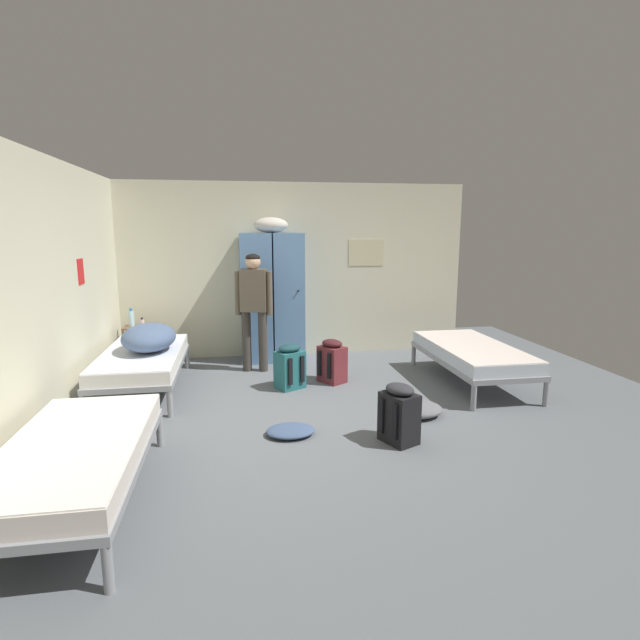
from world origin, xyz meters
The scene contains 16 objects.
ground_plane centered at (0.00, 0.00, 0.00)m, with size 8.17×8.17×0.00m, color slate.
room_backdrop centered at (-1.27, 1.31, 1.29)m, with size 5.22×5.15×2.58m.
locker_bank centered at (-0.37, 2.26, 0.97)m, with size 0.90×0.55×2.07m.
shelf_unit centered at (-2.25, 2.22, 0.35)m, with size 0.38×0.30×0.57m.
bed_right centered at (2.00, 0.72, 0.38)m, with size 0.90×1.90×0.49m.
bed_left_front centered at (-2.00, -1.48, 0.38)m, with size 0.90×1.90×0.49m.
bed_left_rear centered at (-2.00, 1.07, 0.38)m, with size 0.90×1.90×0.49m.
bedding_heap centered at (-1.91, 1.08, 0.65)m, with size 0.61×0.86×0.32m.
person_traveler centered at (-0.65, 1.71, 0.96)m, with size 0.49×0.27×1.59m.
water_bottle centered at (-2.33, 2.24, 0.68)m, with size 0.07×0.07×0.25m.
lotion_bottle centered at (-2.18, 2.18, 0.63)m, with size 0.06×0.06×0.13m.
backpack_maroon centered at (0.29, 1.05, 0.26)m, with size 0.41×0.40×0.55m.
backpack_teal centered at (-0.27, 0.89, 0.26)m, with size 0.40×0.41×0.55m.
backpack_black centered at (0.56, -0.82, 0.26)m, with size 0.40×0.39×0.55m.
clothes_pile_grey centered at (0.94, -0.22, 0.07)m, with size 0.53×0.46×0.13m.
clothes_pile_denim centered at (-0.41, -0.51, 0.04)m, with size 0.46×0.37×0.09m.
Camera 1 is at (-0.86, -4.90, 1.92)m, focal length 27.90 mm.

